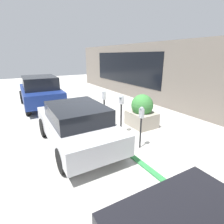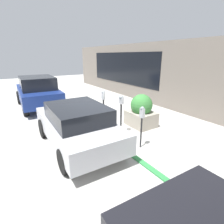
% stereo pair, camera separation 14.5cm
% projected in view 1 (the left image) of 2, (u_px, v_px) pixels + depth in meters
% --- Properties ---
extents(ground_plane, '(40.00, 40.00, 0.00)m').
position_uv_depth(ground_plane, '(108.00, 136.00, 6.24)').
color(ground_plane, beige).
extents(curb_strip, '(24.50, 0.16, 0.04)m').
position_uv_depth(curb_strip, '(106.00, 136.00, 6.19)').
color(curb_strip, '#338C47').
rests_on(curb_strip, ground_plane).
extents(building_facade, '(24.50, 0.17, 3.46)m').
position_uv_depth(building_facade, '(194.00, 79.00, 7.88)').
color(building_facade, slate).
rests_on(building_facade, ground_plane).
extents(parking_meter_nearest, '(0.14, 0.12, 1.33)m').
position_uv_depth(parking_meter_nearest, '(141.00, 119.00, 5.18)').
color(parking_meter_nearest, '#232326').
rests_on(parking_meter_nearest, ground_plane).
extents(parking_meter_second, '(0.19, 0.16, 1.44)m').
position_uv_depth(parking_meter_second, '(121.00, 106.00, 6.15)').
color(parking_meter_second, '#232326').
rests_on(parking_meter_second, ground_plane).
extents(parking_meter_middle, '(0.16, 0.14, 1.41)m').
position_uv_depth(parking_meter_middle, '(104.00, 101.00, 7.12)').
color(parking_meter_middle, '#232326').
rests_on(parking_meter_middle, ground_plane).
extents(planter_box, '(1.12, 0.91, 1.31)m').
position_uv_depth(planter_box, '(142.00, 112.00, 6.98)').
color(planter_box, '#A39989').
rests_on(planter_box, ground_plane).
extents(parked_car_middle, '(3.84, 1.79, 1.34)m').
position_uv_depth(parked_car_middle, '(76.00, 124.00, 5.44)').
color(parked_car_middle, '#B7B7BC').
rests_on(parked_car_middle, ground_plane).
extents(parked_car_rear, '(4.24, 2.01, 1.68)m').
position_uv_depth(parked_car_rear, '(40.00, 91.00, 9.60)').
color(parked_car_rear, navy).
rests_on(parked_car_rear, ground_plane).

